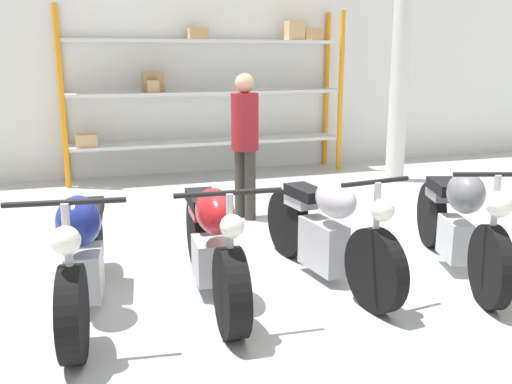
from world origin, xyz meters
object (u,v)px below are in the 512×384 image
(motorcycle_red, at_px, (213,242))
(motorcycle_grey, at_px, (459,220))
(person_browsing, at_px, (245,135))
(shelving_rack, at_px, (206,88))
(motorcycle_blue, at_px, (83,254))
(motorcycle_silver, at_px, (327,231))

(motorcycle_red, distance_m, motorcycle_grey, 2.19)
(motorcycle_grey, relative_size, person_browsing, 1.20)
(shelving_rack, bearing_deg, motorcycle_blue, -113.78)
(motorcycle_red, height_order, motorcycle_grey, motorcycle_grey)
(motorcycle_blue, height_order, motorcycle_grey, motorcycle_grey)
(person_browsing, bearing_deg, motorcycle_grey, 94.62)
(motorcycle_blue, xyz_separation_m, motorcycle_silver, (2.00, -0.00, -0.01))
(motorcycle_blue, height_order, motorcycle_silver, motorcycle_blue)
(shelving_rack, distance_m, motorcycle_grey, 5.10)
(shelving_rack, relative_size, motorcycle_blue, 2.12)
(motorcycle_blue, height_order, person_browsing, person_browsing)
(shelving_rack, distance_m, person_browsing, 2.65)
(motorcycle_blue, bearing_deg, motorcycle_silver, 96.90)
(shelving_rack, height_order, motorcycle_blue, shelving_rack)
(shelving_rack, height_order, person_browsing, shelving_rack)
(shelving_rack, distance_m, motorcycle_red, 4.91)
(shelving_rack, xyz_separation_m, motorcycle_red, (-1.07, -4.69, -0.95))
(motorcycle_red, distance_m, person_browsing, 2.33)
(motorcycle_red, xyz_separation_m, motorcycle_silver, (1.01, 0.01, -0.01))
(shelving_rack, xyz_separation_m, motorcycle_silver, (-0.06, -4.68, -0.96))
(motorcycle_grey, bearing_deg, motorcycle_blue, -76.43)
(motorcycle_blue, relative_size, motorcycle_silver, 1.04)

